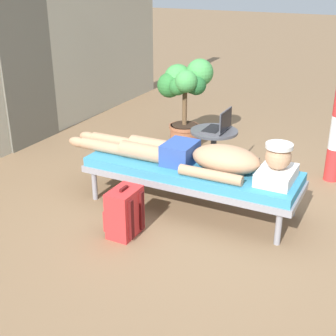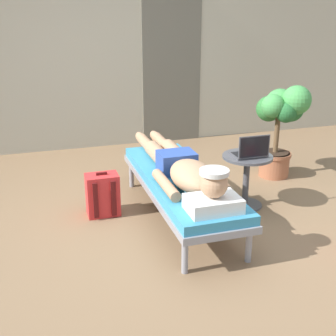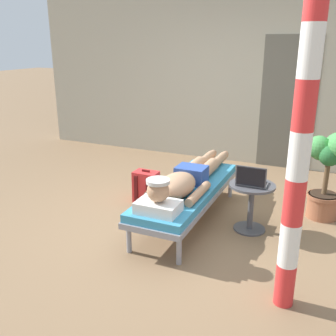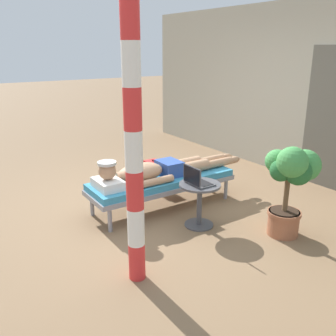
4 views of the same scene
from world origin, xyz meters
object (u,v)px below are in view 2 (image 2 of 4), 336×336
(side_table, at_px, (247,172))
(backpack, at_px, (103,195))
(lounge_chair, at_px, (180,183))
(person_reclining, at_px, (184,169))
(potted_plant, at_px, (281,117))
(laptop, at_px, (251,151))

(side_table, relative_size, backpack, 1.23)
(lounge_chair, height_order, backpack, backpack)
(lounge_chair, height_order, side_table, side_table)
(backpack, bearing_deg, person_reclining, -29.64)
(lounge_chair, bearing_deg, potted_plant, 27.03)
(side_table, distance_m, laptop, 0.23)
(lounge_chair, distance_m, side_table, 0.70)
(side_table, relative_size, laptop, 1.69)
(side_table, bearing_deg, backpack, 170.59)
(lounge_chair, relative_size, backpack, 4.60)
(lounge_chair, bearing_deg, side_table, 5.24)
(laptop, xyz_separation_m, potted_plant, (0.73, 0.72, 0.10))
(side_table, bearing_deg, laptop, -90.00)
(person_reclining, height_order, laptop, laptop)
(person_reclining, bearing_deg, lounge_chair, 90.00)
(lounge_chair, xyz_separation_m, side_table, (0.70, 0.06, 0.01))
(person_reclining, relative_size, laptop, 7.00)
(person_reclining, distance_m, potted_plant, 1.66)
(person_reclining, xyz_separation_m, side_table, (0.70, 0.15, -0.16))
(potted_plant, bearing_deg, lounge_chair, -152.97)
(lounge_chair, xyz_separation_m, person_reclining, (0.00, -0.09, 0.17))
(laptop, distance_m, backpack, 1.45)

